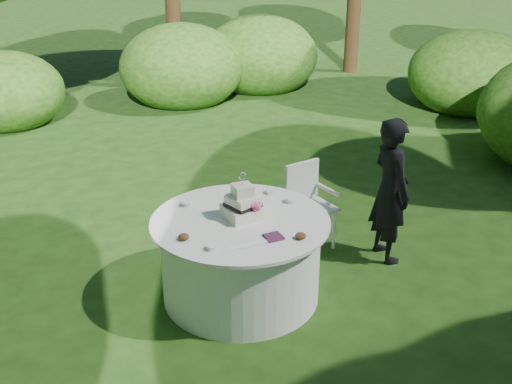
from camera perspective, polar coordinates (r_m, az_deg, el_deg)
ground at (r=5.55m, az=-1.42°, el=-9.74°), size 80.00×80.00×0.00m
napkins at (r=4.86m, az=1.69°, el=-4.29°), size 0.14×0.14×0.02m
feather_plume at (r=4.76m, az=-0.66°, el=-5.02°), size 0.48×0.07×0.01m
guest at (r=5.96m, az=12.67°, el=0.15°), size 0.41×0.57×1.47m
table at (r=5.35m, az=-1.46°, el=-6.28°), size 1.56×1.56×0.77m
cake at (r=5.16m, az=-1.23°, el=-1.24°), size 0.33×0.33×0.42m
chair at (r=6.18m, az=4.97°, el=-0.64°), size 0.48×0.47×0.89m
votives at (r=5.30m, az=-1.34°, el=-1.63°), size 1.07×0.95×0.04m
petal_cups at (r=4.84m, az=-1.32°, el=-4.24°), size 0.95×0.48×0.05m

